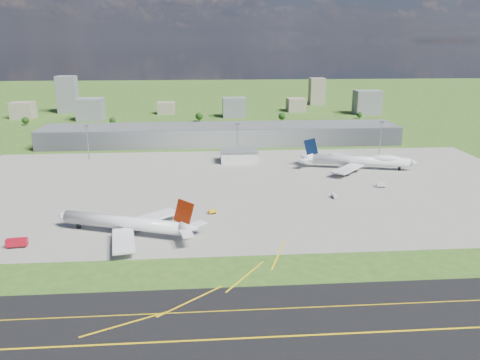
{
  "coord_description": "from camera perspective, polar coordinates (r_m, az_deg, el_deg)",
  "views": [
    {
      "loc": [
        -14.05,
        -228.37,
        84.22
      ],
      "look_at": [
        5.06,
        23.48,
        9.0
      ],
      "focal_mm": 35.0,
      "sensor_mm": 36.0,
      "label": 1
    }
  ],
  "objects": [
    {
      "name": "ground",
      "position": [
        387.89,
        -2.17,
        4.03
      ],
      "size": [
        1400.0,
        1400.0,
        0.0
      ],
      "primitive_type": "plane",
      "color": "#2F5A1C",
      "rests_on": "ground"
    },
    {
      "name": "taxiway",
      "position": [
        145.94,
        2.09,
        -18.66
      ],
      "size": [
        1400.0,
        60.0,
        0.06
      ],
      "primitive_type": "cube",
      "color": "black",
      "rests_on": "ground"
    },
    {
      "name": "tug_yellow",
      "position": [
        238.16,
        -3.39,
        -3.9
      ],
      "size": [
        4.43,
        3.55,
        1.9
      ],
      "rotation": [
        0.0,
        0.0,
        0.4
      ],
      "color": "#F2B30E",
      "rests_on": "ground"
    },
    {
      "name": "van_white_far",
      "position": [
        292.38,
        16.79,
        -0.61
      ],
      "size": [
        5.33,
        2.9,
        2.63
      ],
      "rotation": [
        0.0,
        0.0,
        -0.09
      ],
      "color": "silver",
      "rests_on": "ground"
    },
    {
      "name": "tree_far_e",
      "position": [
        547.9,
        14.36,
        7.71
      ],
      "size": [
        6.3,
        6.3,
        7.7
      ],
      "color": "#382314",
      "rests_on": "ground"
    },
    {
      "name": "airliner_red_twin",
      "position": [
        217.71,
        -13.57,
        -5.19
      ],
      "size": [
        68.46,
        51.97,
        19.43
      ],
      "rotation": [
        0.0,
        0.0,
        2.8
      ],
      "color": "white",
      "rests_on": "ground"
    },
    {
      "name": "fire_truck",
      "position": [
        221.59,
        -25.55,
        -6.96
      ],
      "size": [
        8.74,
        4.09,
        3.73
      ],
      "rotation": [
        0.0,
        0.0,
        0.11
      ],
      "color": "#AA0C1C",
      "rests_on": "ground"
    },
    {
      "name": "mast_west",
      "position": [
        360.16,
        -18.14,
        5.12
      ],
      "size": [
        3.5,
        2.0,
        25.9
      ],
      "color": "gray",
      "rests_on": "ground"
    },
    {
      "name": "terminal",
      "position": [
        401.03,
        -2.26,
        5.54
      ],
      "size": [
        300.0,
        42.0,
        15.0
      ],
      "primitive_type": "cube",
      "color": "gray",
      "rests_on": "ground"
    },
    {
      "name": "mast_center",
      "position": [
        350.58,
        -0.33,
        5.65
      ],
      "size": [
        3.5,
        2.0,
        25.9
      ],
      "color": "gray",
      "rests_on": "ground"
    },
    {
      "name": "bldg_e",
      "position": [
        585.92,
        15.23,
        9.13
      ],
      "size": [
        30.0,
        22.0,
        28.0
      ],
      "primitive_type": "cube",
      "color": "slate",
      "rests_on": "ground"
    },
    {
      "name": "mast_east",
      "position": [
        374.57,
        16.79,
        5.65
      ],
      "size": [
        3.5,
        2.0,
        25.9
      ],
      "color": "gray",
      "rests_on": "ground"
    },
    {
      "name": "bldg_tall_e",
      "position": [
        660.03,
        9.34,
        10.61
      ],
      "size": [
        20.0,
        18.0,
        36.0
      ],
      "primitive_type": "cube",
      "color": "gray",
      "rests_on": "ground"
    },
    {
      "name": "bldg_tall_w",
      "position": [
        614.49,
        -20.29,
        9.77
      ],
      "size": [
        22.0,
        20.0,
        44.0
      ],
      "primitive_type": "cube",
      "color": "slate",
      "rests_on": "ground"
    },
    {
      "name": "tree_c",
      "position": [
        514.42,
        -5.0,
        7.76
      ],
      "size": [
        8.1,
        8.1,
        9.9
      ],
      "color": "#382314",
      "rests_on": "ground"
    },
    {
      "name": "bldg_w",
      "position": [
        547.96,
        -17.78,
        8.23
      ],
      "size": [
        28.0,
        22.0,
        24.0
      ],
      "primitive_type": "cube",
      "color": "slate",
      "rests_on": "ground"
    },
    {
      "name": "bldg_c",
      "position": [
        544.4,
        -0.72,
        8.85
      ],
      "size": [
        26.0,
        20.0,
        22.0
      ],
      "primitive_type": "cube",
      "color": "slate",
      "rests_on": "ground"
    },
    {
      "name": "tree_w",
      "position": [
        508.84,
        -15.27,
        7.03
      ],
      "size": [
        6.75,
        6.75,
        8.25
      ],
      "color": "#382314",
      "rests_on": "ground"
    },
    {
      "name": "apron",
      "position": [
        282.29,
        0.75,
        -0.77
      ],
      "size": [
        360.0,
        190.0,
        0.08
      ],
      "primitive_type": "cube",
      "color": "gray",
      "rests_on": "ground"
    },
    {
      "name": "bldg_far_w",
      "position": [
        590.58,
        -24.95,
        7.74
      ],
      "size": [
        24.0,
        20.0,
        18.0
      ],
      "primitive_type": "cube",
      "color": "gray",
      "rests_on": "ground"
    },
    {
      "name": "tree_e",
      "position": [
        516.38,
        5.13,
        7.75
      ],
      "size": [
        7.65,
        7.65,
        9.35
      ],
      "color": "#382314",
      "rests_on": "ground"
    },
    {
      "name": "tree_far_w",
      "position": [
        537.77,
        -24.69,
        6.63
      ],
      "size": [
        7.2,
        7.2,
        8.8
      ],
      "color": "#382314",
      "rests_on": "ground"
    },
    {
      "name": "bldg_cw",
      "position": [
        575.43,
        -8.98,
        8.67
      ],
      "size": [
        20.0,
        18.0,
        14.0
      ],
      "primitive_type": "cube",
      "color": "gray",
      "rests_on": "ground"
    },
    {
      "name": "bldg_ce",
      "position": [
        594.42,
        6.84,
        9.1
      ],
      "size": [
        22.0,
        24.0,
        16.0
      ],
      "primitive_type": "cube",
      "color": "gray",
      "rests_on": "ground"
    },
    {
      "name": "van_white_near",
      "position": [
        265.99,
        11.4,
        -1.95
      ],
      "size": [
        2.61,
        4.66,
        2.29
      ],
      "rotation": [
        0.0,
        0.0,
        1.73
      ],
      "color": "silver",
      "rests_on": "ground"
    },
    {
      "name": "airliner_blue_quad",
      "position": [
        329.96,
        14.46,
        2.28
      ],
      "size": [
        77.46,
        59.79,
        20.45
      ],
      "rotation": [
        0.0,
        0.0,
        -0.23
      ],
      "color": "white",
      "rests_on": "ground"
    },
    {
      "name": "ops_building",
      "position": [
        338.89,
        -0.15,
        2.89
      ],
      "size": [
        26.0,
        16.0,
        8.0
      ],
      "primitive_type": "cube",
      "color": "silver",
      "rests_on": "ground"
    }
  ]
}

